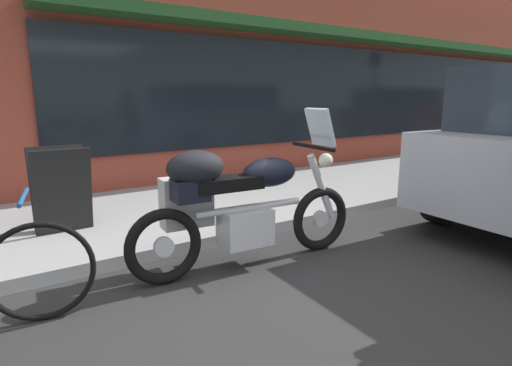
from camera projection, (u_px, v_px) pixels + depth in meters
ground_plane at (279, 288)px, 3.29m from camera, size 80.00×80.00×0.00m
sidewalk_curb at (509, 156)px, 10.20m from camera, size 30.00×2.67×0.12m
touring_motorcycle at (235, 201)px, 3.60m from camera, size 2.21×0.79×1.39m
sandwich_board_sign at (61, 189)px, 4.24m from camera, size 0.55×0.40×0.87m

